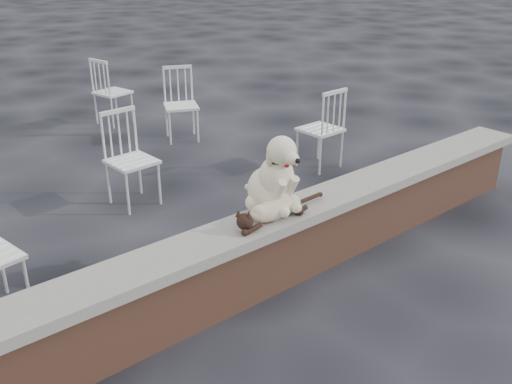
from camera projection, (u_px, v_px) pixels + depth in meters
ground at (278, 279)px, 4.48m from camera, size 60.00×60.00×0.00m
brick_wall at (279, 252)px, 4.38m from camera, size 6.00×0.30×0.50m
capstone at (280, 218)px, 4.26m from camera, size 6.20×0.40×0.08m
dog at (270, 171)px, 4.19m from camera, size 0.42×0.54×0.62m
cat at (275, 208)px, 4.12m from camera, size 1.04×0.27×0.18m
chair_c at (320, 128)px, 6.51m from camera, size 0.57×0.57×0.94m
chair_b at (132, 160)px, 5.58m from camera, size 0.59×0.59×0.94m
chair_e at (112, 91)px, 8.08m from camera, size 0.67×0.67×0.94m
chair_d at (181, 105)px, 7.42m from camera, size 0.74×0.74×0.94m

